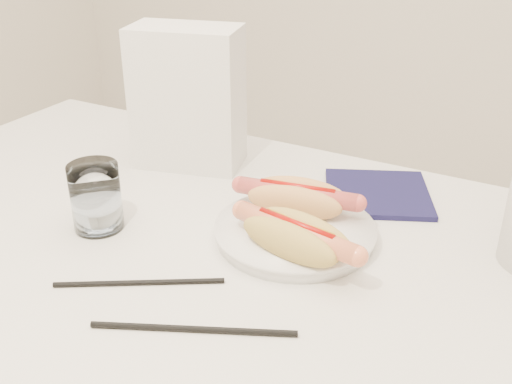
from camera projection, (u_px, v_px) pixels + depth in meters
The scene contains 9 objects.
table at pixel (192, 286), 0.85m from camera, with size 1.20×0.80×0.75m.
plate at pixel (295, 234), 0.84m from camera, with size 0.21×0.21×0.02m, color white.
hotdog_left at pixel (297, 198), 0.87m from camera, with size 0.17×0.09×0.05m.
hotdog_right at pixel (296, 237), 0.77m from camera, with size 0.18×0.09×0.05m.
water_glass at pixel (96, 197), 0.85m from camera, with size 0.07×0.07×0.10m, color silver.
chopstick_near at pixel (139, 283), 0.75m from camera, with size 0.01×0.01×0.21m, color black.
chopstick_far at pixel (193, 329), 0.67m from camera, with size 0.01×0.01×0.23m, color black.
napkin_box at pixel (188, 98), 1.02m from camera, with size 0.18×0.10×0.24m, color silver.
navy_napkin at pixel (378, 193), 0.96m from camera, with size 0.16×0.16×0.01m, color #121136.
Camera 1 is at (0.41, -0.57, 1.19)m, focal length 43.11 mm.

